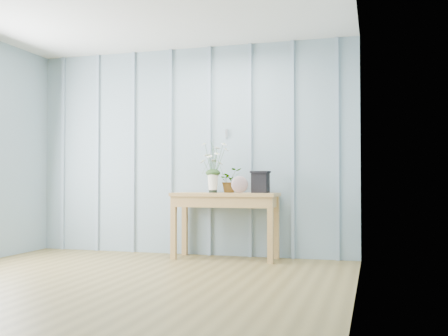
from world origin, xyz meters
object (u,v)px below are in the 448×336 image
(sideboard, at_px, (225,203))
(carved_box, at_px, (260,182))
(daisy_vase, at_px, (213,161))
(felt_disc_vessel, at_px, (240,184))

(sideboard, relative_size, carved_box, 4.90)
(carved_box, bearing_deg, daisy_vase, -176.08)
(felt_disc_vessel, bearing_deg, daisy_vase, 149.37)
(daisy_vase, bearing_deg, felt_disc_vessel, -8.95)
(sideboard, xyz_separation_m, felt_disc_vessel, (0.19, -0.08, 0.21))
(sideboard, height_order, felt_disc_vessel, felt_disc_vessel)
(sideboard, height_order, carved_box, carved_box)
(felt_disc_vessel, bearing_deg, sideboard, 136.15)
(carved_box, bearing_deg, felt_disc_vessel, -157.71)
(felt_disc_vessel, relative_size, carved_box, 0.77)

